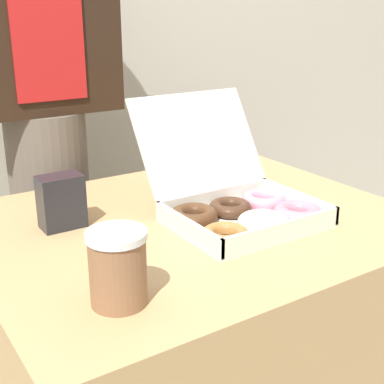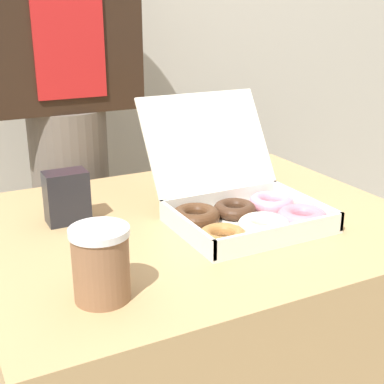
{
  "view_description": "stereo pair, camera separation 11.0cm",
  "coord_description": "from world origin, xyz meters",
  "px_view_note": "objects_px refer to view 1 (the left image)",
  "views": [
    {
      "loc": [
        -0.61,
        -0.93,
        1.19
      ],
      "look_at": [
        -0.05,
        -0.07,
        0.83
      ],
      "focal_mm": 50.0,
      "sensor_mm": 36.0,
      "label": 1
    },
    {
      "loc": [
        -0.52,
        -0.99,
        1.19
      ],
      "look_at": [
        -0.05,
        -0.07,
        0.83
      ],
      "focal_mm": 50.0,
      "sensor_mm": 36.0,
      "label": 2
    }
  ],
  "objects_px": {
    "donut_box": "(240,204)",
    "napkin_holder": "(61,202)",
    "person_customer": "(42,100)",
    "coffee_cup": "(118,267)"
  },
  "relations": [
    {
      "from": "coffee_cup",
      "to": "napkin_holder",
      "type": "bearing_deg",
      "value": 84.12
    },
    {
      "from": "donut_box",
      "to": "napkin_holder",
      "type": "bearing_deg",
      "value": 152.29
    },
    {
      "from": "donut_box",
      "to": "person_customer",
      "type": "height_order",
      "value": "person_customer"
    },
    {
      "from": "donut_box",
      "to": "napkin_holder",
      "type": "distance_m",
      "value": 0.39
    },
    {
      "from": "donut_box",
      "to": "napkin_holder",
      "type": "relative_size",
      "value": 3.36
    },
    {
      "from": "napkin_holder",
      "to": "person_customer",
      "type": "height_order",
      "value": "person_customer"
    },
    {
      "from": "napkin_holder",
      "to": "person_customer",
      "type": "bearing_deg",
      "value": 74.82
    },
    {
      "from": "person_customer",
      "to": "donut_box",
      "type": "bearing_deg",
      "value": -71.8
    },
    {
      "from": "coffee_cup",
      "to": "person_customer",
      "type": "height_order",
      "value": "person_customer"
    },
    {
      "from": "donut_box",
      "to": "person_customer",
      "type": "distance_m",
      "value": 0.71
    }
  ]
}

